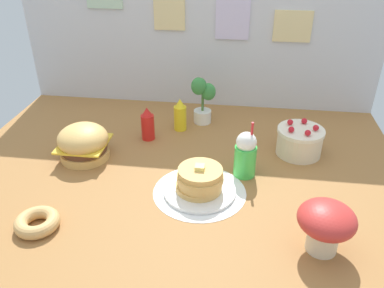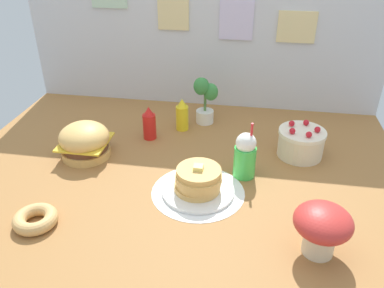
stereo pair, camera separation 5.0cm
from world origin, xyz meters
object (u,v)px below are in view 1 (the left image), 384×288
object	(u,v)px
donut_pink_glaze	(37,222)
potted_plant	(202,98)
cream_soda_cup	(245,154)
mushroom_stool	(326,223)
ketchup_bottle	(148,124)
layer_cake	(300,141)
pancake_stack	(200,182)
mustard_bottle	(180,115)
burger	(84,143)

from	to	relation	value
donut_pink_glaze	potted_plant	distance (m)	1.18
cream_soda_cup	mushroom_stool	bearing A→B (deg)	-57.22
ketchup_bottle	cream_soda_cup	distance (m)	0.62
layer_cake	ketchup_bottle	size ratio (longest dim) A/B	1.25
pancake_stack	donut_pink_glaze	distance (m)	0.70
pancake_stack	mustard_bottle	xyz separation A→B (m)	(-0.19, 0.60, 0.03)
layer_cake	cream_soda_cup	world-z (taller)	cream_soda_cup
ketchup_bottle	mushroom_stool	distance (m)	1.14
cream_soda_cup	donut_pink_glaze	distance (m)	0.96
cream_soda_cup	ketchup_bottle	bearing A→B (deg)	152.02
pancake_stack	layer_cake	bearing A→B (deg)	40.66
donut_pink_glaze	potted_plant	world-z (taller)	potted_plant
cream_soda_cup	potted_plant	world-z (taller)	potted_plant
mustard_bottle	potted_plant	xyz separation A→B (m)	(0.12, 0.11, 0.07)
layer_cake	ketchup_bottle	bearing A→B (deg)	176.34
ketchup_bottle	potted_plant	xyz separation A→B (m)	(0.28, 0.25, 0.07)
layer_cake	donut_pink_glaze	xyz separation A→B (m)	(-1.10, -0.73, -0.05)
burger	layer_cake	size ratio (longest dim) A/B	1.06
ketchup_bottle	pancake_stack	bearing A→B (deg)	-53.12
layer_cake	donut_pink_glaze	distance (m)	1.33
burger	pancake_stack	distance (m)	0.67
ketchup_bottle	burger	bearing A→B (deg)	-139.24
burger	mustard_bottle	bearing A→B (deg)	40.63
potted_plant	mustard_bottle	bearing A→B (deg)	-136.51
potted_plant	burger	bearing A→B (deg)	-138.75
mustard_bottle	donut_pink_glaze	xyz separation A→B (m)	(-0.44, -0.93, -0.06)
donut_pink_glaze	ketchup_bottle	bearing A→B (deg)	70.81
pancake_stack	ketchup_bottle	xyz separation A→B (m)	(-0.35, 0.47, 0.03)
ketchup_bottle	donut_pink_glaze	distance (m)	0.84
pancake_stack	mustard_bottle	size ratio (longest dim) A/B	1.70
cream_soda_cup	potted_plant	size ratio (longest dim) A/B	0.98
burger	potted_plant	xyz separation A→B (m)	(0.56, 0.49, 0.07)
burger	donut_pink_glaze	bearing A→B (deg)	-89.24
donut_pink_glaze	mustard_bottle	bearing A→B (deg)	64.77
mustard_bottle	mushroom_stool	distance (m)	1.13
pancake_stack	donut_pink_glaze	xyz separation A→B (m)	(-0.62, -0.32, -0.03)
burger	potted_plant	distance (m)	0.75
potted_plant	cream_soda_cup	bearing A→B (deg)	-63.53
burger	cream_soda_cup	distance (m)	0.83
potted_plant	pancake_stack	bearing A→B (deg)	-84.40
pancake_stack	potted_plant	xyz separation A→B (m)	(-0.07, 0.71, 0.10)
mustard_bottle	cream_soda_cup	xyz separation A→B (m)	(0.39, -0.43, 0.02)
cream_soda_cup	mushroom_stool	size ratio (longest dim) A/B	1.36
layer_cake	mustard_bottle	xyz separation A→B (m)	(-0.67, 0.19, 0.01)
mustard_bottle	mushroom_stool	xyz separation A→B (m)	(0.68, -0.89, 0.04)
burger	cream_soda_cup	world-z (taller)	cream_soda_cup
mustard_bottle	potted_plant	world-z (taller)	potted_plant
donut_pink_glaze	cream_soda_cup	bearing A→B (deg)	31.15
mustard_bottle	cream_soda_cup	world-z (taller)	cream_soda_cup
pancake_stack	ketchup_bottle	bearing A→B (deg)	126.88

